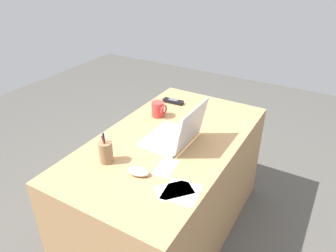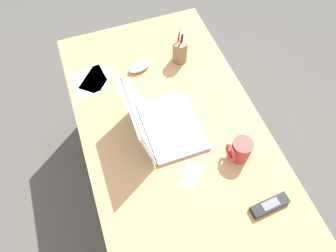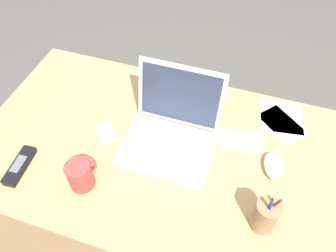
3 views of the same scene
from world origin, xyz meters
The scene contains 11 objects.
ground_plane centered at (0.00, 0.00, 0.00)m, with size 6.00×6.00×0.00m, color #4C4944.
desk centered at (0.00, 0.00, 0.35)m, with size 1.36×0.76×0.70m, color tan.
laptop centered at (0.00, 0.05, 0.76)m, with size 0.31×0.28×0.25m.
computer_mouse centered at (0.36, 0.04, 0.72)m, with size 0.06×0.11×0.04m, color white.
coffee_mug_white centered at (-0.22, -0.20, 0.75)m, with size 0.08×0.09×0.10m.
cordless_phone centered at (-0.44, -0.22, 0.72)m, with size 0.05×0.15×0.03m.
pen_holder centered at (0.35, -0.17, 0.76)m, with size 0.07×0.07×0.17m.
paper_note_near_laptop centered at (0.36, 0.28, 0.71)m, with size 0.16×0.16×0.00m, color white.
paper_note_left centered at (0.24, 0.13, 0.71)m, with size 0.16×0.09×0.00m, color white.
paper_note_right centered at (0.37, 0.24, 0.71)m, with size 0.17×0.10×0.00m, color white.
paper_note_front centered at (-0.24, 0.01, 0.71)m, with size 0.10×0.06×0.00m, color white.
Camera 1 is at (1.35, 0.79, 1.67)m, focal length 33.90 mm.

